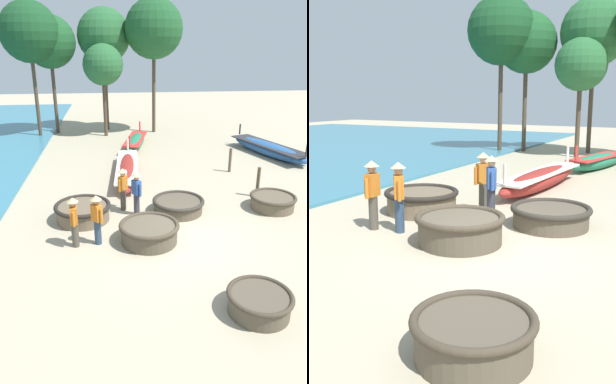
# 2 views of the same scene
# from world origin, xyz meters

# --- Properties ---
(ground_plane) EXTENTS (80.00, 80.00, 0.00)m
(ground_plane) POSITION_xyz_m (0.00, 0.00, 0.00)
(ground_plane) COLOR tan
(coracle_center) EXTENTS (1.98, 1.98, 0.53)m
(coracle_center) POSITION_xyz_m (0.42, 2.30, 0.29)
(coracle_center) COLOR brown
(coracle_center) RESTS_ON ground
(coracle_beside_post) EXTENTS (2.04, 2.04, 0.64)m
(coracle_beside_post) POSITION_xyz_m (-3.14, 1.97, 0.35)
(coracle_beside_post) COLOR brown
(coracle_beside_post) RESTS_ON ground
(coracle_front_left) EXTENTS (1.58, 1.58, 0.55)m
(coracle_front_left) POSITION_xyz_m (1.35, -3.59, 0.30)
(coracle_front_left) COLOR brown
(coracle_front_left) RESTS_ON ground
(coracle_tilted) EXTENTS (1.96, 1.96, 0.65)m
(coracle_tilted) POSITION_xyz_m (-0.90, 0.13, 0.36)
(coracle_tilted) COLOR brown
(coracle_tilted) RESTS_ON ground
(long_boat_ochre_hull) EXTENTS (1.33, 5.92, 1.23)m
(long_boat_ochre_hull) POSITION_xyz_m (-1.33, 6.57, 0.36)
(long_boat_ochre_hull) COLOR maroon
(long_boat_ochre_hull) RESTS_ON ground
(long_boat_blue_hull) EXTENTS (1.88, 4.70, 1.20)m
(long_boat_blue_hull) POSITION_xyz_m (-0.59, 12.07, 0.35)
(long_boat_blue_hull) COLOR #237551
(long_boat_blue_hull) RESTS_ON ground
(fisherman_by_coracle) EXTENTS (0.37, 0.46, 1.67)m
(fisherman_by_coracle) POSITION_xyz_m (-1.16, 2.24, 0.96)
(fisherman_by_coracle) COLOR #383842
(fisherman_by_coracle) RESTS_ON ground
(fisherman_hauling) EXTENTS (0.38, 0.44, 1.67)m
(fisherman_hauling) POSITION_xyz_m (-1.65, 2.74, 0.96)
(fisherman_hauling) COLOR #4C473D
(fisherman_hauling) RESTS_ON ground
(fisherman_standing_right) EXTENTS (0.36, 0.53, 1.67)m
(fisherman_standing_right) POSITION_xyz_m (-3.24, 0.07, 0.96)
(fisherman_standing_right) COLOR #4C473D
(fisherman_standing_right) RESTS_ON ground
(fisherman_standing_left) EXTENTS (0.39, 0.43, 1.67)m
(fisherman_standing_left) POSITION_xyz_m (-2.54, 0.16, 0.96)
(fisherman_standing_left) COLOR #2D425B
(fisherman_standing_left) RESTS_ON ground
(tree_right_mid) EXTENTS (3.43, 3.43, 7.81)m
(tree_right_mid) POSITION_xyz_m (-5.87, 16.73, 6.07)
(tree_right_mid) COLOR #4C3D2D
(tree_right_mid) RESTS_ON ground
(tree_left_mid) EXTENTS (3.66, 3.66, 8.34)m
(tree_left_mid) POSITION_xyz_m (-2.31, 17.52, 6.49)
(tree_left_mid) COLOR #4C3D2D
(tree_left_mid) RESTS_ON ground
(tree_leftmost) EXTENTS (3.75, 3.75, 8.55)m
(tree_leftmost) POSITION_xyz_m (-6.92, 15.62, 6.65)
(tree_leftmost) COLOR #4C3D2D
(tree_leftmost) RESTS_ON ground
(tree_tall_back) EXTENTS (2.65, 2.65, 6.03)m
(tree_tall_back) POSITION_xyz_m (-2.42, 15.43, 4.68)
(tree_tall_back) COLOR #4C3D2D
(tree_tall_back) RESTS_ON ground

